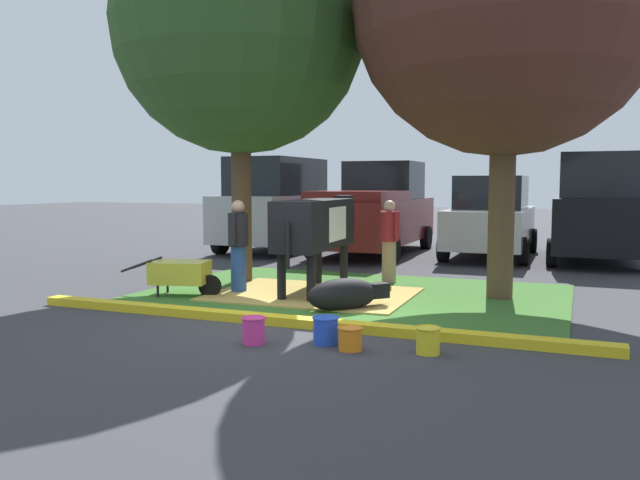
# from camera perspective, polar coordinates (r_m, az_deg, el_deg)

# --- Properties ---
(ground_plane) EXTENTS (80.00, 80.00, 0.00)m
(ground_plane) POSITION_cam_1_polar(r_m,az_deg,el_deg) (8.97, -3.12, -6.87)
(ground_plane) COLOR #38383D
(grass_island) EXTENTS (6.81, 4.68, 0.02)m
(grass_island) POSITION_cam_1_polar(r_m,az_deg,el_deg) (10.73, 2.87, -4.82)
(grass_island) COLOR #386B28
(grass_island) RESTS_ON ground
(curb_yellow) EXTENTS (8.01, 0.24, 0.12)m
(curb_yellow) POSITION_cam_1_polar(r_m,az_deg,el_deg) (8.45, -2.76, -7.20)
(curb_yellow) COLOR yellow
(curb_yellow) RESTS_ON ground
(hay_bedding) EXTENTS (3.25, 2.47, 0.04)m
(hay_bedding) POSITION_cam_1_polar(r_m,az_deg,el_deg) (10.61, -0.61, -4.85)
(hay_bedding) COLOR tan
(hay_bedding) RESTS_ON ground
(shade_tree_left) EXTENTS (4.56, 4.56, 6.93)m
(shade_tree_left) POSITION_cam_1_polar(r_m,az_deg,el_deg) (12.22, -7.14, 18.22)
(shade_tree_left) COLOR #4C3823
(shade_tree_left) RESTS_ON ground
(shade_tree_right) EXTENTS (4.79, 4.79, 7.06)m
(shade_tree_right) POSITION_cam_1_polar(r_m,az_deg,el_deg) (10.96, 16.23, 19.64)
(shade_tree_right) COLOR #4C3823
(shade_tree_right) RESTS_ON ground
(cow_holstein) EXTENTS (0.82, 3.14, 1.62)m
(cow_holstein) POSITION_cam_1_polar(r_m,az_deg,el_deg) (10.78, -0.27, 1.39)
(cow_holstein) COLOR black
(cow_holstein) RESTS_ON ground
(calf_lying) EXTENTS (1.12, 1.18, 0.48)m
(calf_lying) POSITION_cam_1_polar(r_m,az_deg,el_deg) (9.37, 2.20, -4.86)
(calf_lying) COLOR black
(calf_lying) RESTS_ON ground
(person_handler) EXTENTS (0.34, 0.53, 1.57)m
(person_handler) POSITION_cam_1_polar(r_m,az_deg,el_deg) (10.83, -7.25, -0.34)
(person_handler) COLOR #23478C
(person_handler) RESTS_ON ground
(person_visitor_near) EXTENTS (0.45, 0.35, 1.54)m
(person_visitor_near) POSITION_cam_1_polar(r_m,az_deg,el_deg) (11.89, 6.15, 0.06)
(person_visitor_near) COLOR #9E7F5B
(person_visitor_near) RESTS_ON ground
(wheelbarrow) EXTENTS (1.62, 0.88, 0.63)m
(wheelbarrow) POSITION_cam_1_polar(r_m,az_deg,el_deg) (10.75, -12.18, -2.88)
(wheelbarrow) COLOR gold
(wheelbarrow) RESTS_ON ground
(bucket_pink) EXTENTS (0.29, 0.29, 0.31)m
(bucket_pink) POSITION_cam_1_polar(r_m,az_deg,el_deg) (7.55, -5.91, -7.91)
(bucket_pink) COLOR #EA3893
(bucket_pink) RESTS_ON ground
(bucket_blue) EXTENTS (0.31, 0.31, 0.32)m
(bucket_blue) POSITION_cam_1_polar(r_m,az_deg,el_deg) (7.49, 0.50, -7.96)
(bucket_blue) COLOR blue
(bucket_blue) RESTS_ON ground
(bucket_orange) EXTENTS (0.29, 0.29, 0.27)m
(bucket_orange) POSITION_cam_1_polar(r_m,az_deg,el_deg) (7.24, 2.70, -8.66)
(bucket_orange) COLOR orange
(bucket_orange) RESTS_ON ground
(bucket_yellow) EXTENTS (0.28, 0.28, 0.30)m
(bucket_yellow) POSITION_cam_1_polar(r_m,az_deg,el_deg) (7.18, 9.56, -8.71)
(bucket_yellow) COLOR yellow
(bucket_yellow) RESTS_ON ground
(suv_dark_grey) EXTENTS (2.14, 4.61, 2.52)m
(suv_dark_grey) POSITION_cam_1_polar(r_m,az_deg,el_deg) (17.69, -3.76, 3.20)
(suv_dark_grey) COLOR #B7B7BC
(suv_dark_grey) RESTS_ON ground
(pickup_truck_maroon) EXTENTS (2.24, 5.41, 2.42)m
(pickup_truck_maroon) POSITION_cam_1_polar(r_m,az_deg,el_deg) (16.88, 4.89, 2.58)
(pickup_truck_maroon) COLOR maroon
(pickup_truck_maroon) RESTS_ON ground
(sedan_silver) EXTENTS (2.04, 4.41, 2.02)m
(sedan_silver) POSITION_cam_1_polar(r_m,az_deg,el_deg) (16.57, 14.94, 1.92)
(sedan_silver) COLOR silver
(sedan_silver) RESTS_ON ground
(suv_black) EXTENTS (2.14, 4.61, 2.52)m
(suv_black) POSITION_cam_1_polar(r_m,az_deg,el_deg) (16.48, 23.47, 2.65)
(suv_black) COLOR black
(suv_black) RESTS_ON ground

